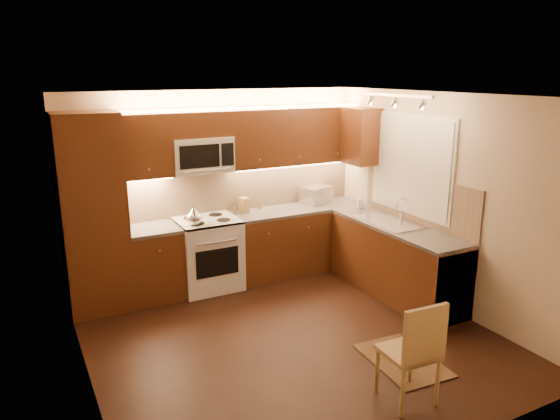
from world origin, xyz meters
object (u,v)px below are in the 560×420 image
sink (390,216)px  knife_block (244,205)px  toaster_oven (316,195)px  dining_chair (409,350)px  microwave (201,155)px  kettle (194,216)px  stove (208,254)px  soap_bottle (360,201)px

sink → knife_block: knife_block is taller
toaster_oven → dining_chair: (-1.04, -3.20, -0.55)m
microwave → knife_block: (0.58, 0.02, -0.72)m
toaster_oven → knife_block: toaster_oven is taller
sink → dining_chair: bearing=-124.9°
kettle → knife_block: 0.87m
stove → toaster_oven: 1.79m
stove → toaster_oven: bearing=5.0°
kettle → stove: bearing=49.3°
stove → sink: (2.00, -1.12, 0.52)m
microwave → soap_bottle: (2.10, -0.50, -0.73)m
stove → microwave: 1.27m
soap_bottle → kettle: bearing=-162.9°
knife_block → soap_bottle: size_ratio=1.10×
soap_bottle → knife_block: bearing=-177.0°
stove → microwave: microwave is taller
kettle → dining_chair: (0.88, -2.88, -0.57)m
microwave → sink: bearing=-32.2°
sink → soap_bottle: (0.10, 0.76, 0.02)m
sink → kettle: bearing=156.9°
soap_bottle → stove: bearing=-168.1°
microwave → knife_block: size_ratio=3.81×
kettle → knife_block: (0.81, 0.33, -0.04)m
stove → knife_block: size_ratio=4.62×
stove → dining_chair: dining_chair is taller
microwave → kettle: (-0.23, -0.31, -0.68)m
microwave → soap_bottle: bearing=-13.4°
kettle → toaster_oven: 1.95m
stove → soap_bottle: bearing=-9.8°
sink → toaster_oven: size_ratio=2.15×
knife_block → soap_bottle: (1.52, -0.52, -0.01)m
soap_bottle → dining_chair: (-1.45, -2.69, -0.52)m
sink → kettle: 2.42m
stove → sink: size_ratio=1.07×
knife_block → soap_bottle: knife_block is taller
toaster_oven → soap_bottle: size_ratio=2.21×
dining_chair → sink: bearing=58.5°
toaster_oven → dining_chair: toaster_oven is taller
stove → kettle: size_ratio=3.97×
sink → soap_bottle: bearing=82.6°
sink → kettle: size_ratio=3.71×
kettle → sink: bearing=-11.5°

